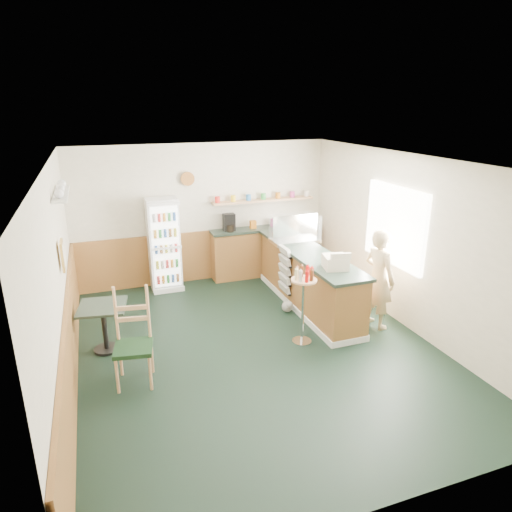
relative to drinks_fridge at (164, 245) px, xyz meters
name	(u,v)px	position (x,y,z in m)	size (l,w,h in m)	color
ground	(256,348)	(0.84, -2.74, -0.87)	(6.00, 6.00, 0.00)	black
room_envelope	(225,236)	(0.62, -2.01, 0.65)	(5.04, 6.02, 2.72)	beige
service_counter	(308,281)	(2.19, -1.66, -0.41)	(0.68, 3.01, 1.01)	olive
back_counter	(264,249)	(2.03, 0.06, -0.33)	(2.24, 0.42, 1.69)	olive
drinks_fridge	(164,245)	(0.00, 0.00, 0.00)	(0.58, 0.51, 1.75)	white
display_case	(295,229)	(2.19, -1.08, 0.38)	(0.86, 0.45, 0.49)	silver
cash_register	(335,262)	(2.19, -2.56, 0.24)	(0.34, 0.36, 0.20)	beige
shopkeeper	(379,279)	(2.89, -2.72, -0.07)	(0.54, 0.39, 1.61)	tan
condiment_stand	(303,293)	(1.56, -2.81, -0.09)	(0.38, 0.38, 1.17)	silver
newspaper_rack	(285,270)	(1.84, -1.47, -0.23)	(0.09, 0.41, 0.84)	black
cafe_table	(104,319)	(-1.21, -2.07, -0.38)	(0.74, 0.74, 0.70)	black
cafe_chair	(132,333)	(-0.89, -2.93, -0.22)	(0.54, 0.54, 1.25)	black
dog_doorstop	(288,306)	(1.76, -1.79, -0.76)	(0.19, 0.25, 0.23)	gray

